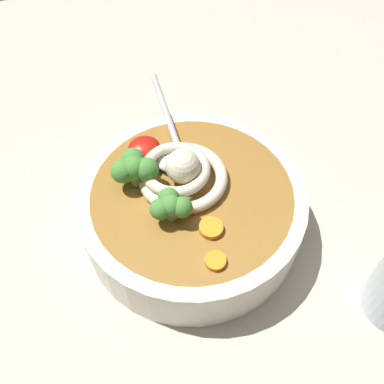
{
  "coord_description": "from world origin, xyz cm",
  "views": [
    {
      "loc": [
        5.64,
        27.19,
        45.39
      ],
      "look_at": [
        -1.26,
        1.04,
        9.45
      ],
      "focal_mm": 39.08,
      "sensor_mm": 36.0,
      "label": 1
    }
  ],
  "objects": [
    {
      "name": "chili_sauce_dollop",
      "position": [
        2.59,
        -6.0,
        10.28
      ],
      "size": [
        3.68,
        3.31,
        1.66
      ],
      "primitive_type": "ellipsoid",
      "color": "#B2190F",
      "rests_on": "soup_bowl"
    },
    {
      "name": "carrot_slice_front",
      "position": [
        -1.88,
        6.14,
        9.77
      ],
      "size": [
        2.45,
        2.45,
        0.63
      ],
      "primitive_type": "cylinder",
      "color": "orange",
      "rests_on": "soup_bowl"
    },
    {
      "name": "carrot_slice_beside_chili",
      "position": [
        -1.26,
        9.74,
        9.72
      ],
      "size": [
        2.07,
        2.07,
        0.53
      ],
      "primitive_type": "cylinder",
      "color": "orange",
      "rests_on": "soup_bowl"
    },
    {
      "name": "broccoli_floret_near_spoon",
      "position": [
        4.26,
        -1.84,
        11.93
      ],
      "size": [
        5.0,
        4.3,
        3.95
      ],
      "color": "#7A9E60",
      "rests_on": "soup_bowl"
    },
    {
      "name": "table_slab",
      "position": [
        0.0,
        0.0,
        1.41
      ],
      "size": [
        116.91,
        116.91,
        2.82
      ],
      "primitive_type": "cube",
      "color": "#BCB29E",
      "rests_on": "ground"
    },
    {
      "name": "soup_spoon",
      "position": [
        -1.2,
        -4.72,
        10.25
      ],
      "size": [
        6.04,
        17.23,
        1.6
      ],
      "rotation": [
        0.0,
        0.0,
        4.72
      ],
      "color": "#B7B7BC",
      "rests_on": "soup_bowl"
    },
    {
      "name": "broccoli_floret_beside_noodles",
      "position": [
        1.63,
        3.63,
        11.57
      ],
      "size": [
        4.27,
        3.67,
        3.37
      ],
      "color": "#7A9E60",
      "rests_on": "soup_bowl"
    },
    {
      "name": "soup_bowl",
      "position": [
        -1.26,
        1.04,
        6.24
      ],
      "size": [
        24.98,
        24.98,
        6.64
      ],
      "color": "silver",
      "rests_on": "table_slab"
    },
    {
      "name": "noodle_pile",
      "position": [
        -0.56,
        -0.83,
        10.8
      ],
      "size": [
        10.73,
        10.52,
        4.31
      ],
      "color": "beige",
      "rests_on": "soup_bowl"
    }
  ]
}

